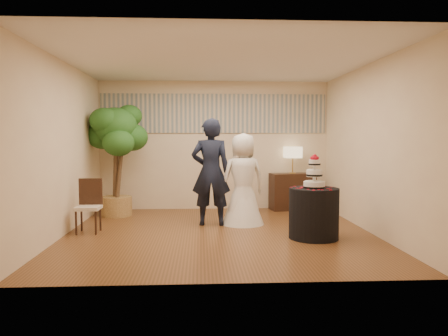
{
  "coord_description": "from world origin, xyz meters",
  "views": [
    {
      "loc": [
        -0.31,
        -7.11,
        1.58
      ],
      "look_at": [
        0.1,
        0.4,
        1.05
      ],
      "focal_mm": 35.0,
      "sensor_mm": 36.0,
      "label": 1
    }
  ],
  "objects": [
    {
      "name": "ficus_tree",
      "position": [
        -2.0,
        1.7,
        1.15
      ],
      "size": [
        1.49,
        1.49,
        2.29
      ],
      "primitive_type": null,
      "rotation": [
        0.0,
        0.0,
        0.53
      ],
      "color": "#255A1D",
      "rests_on": "floor"
    },
    {
      "name": "side_chair",
      "position": [
        -2.16,
        0.14,
        0.44
      ],
      "size": [
        0.41,
        0.43,
        0.89
      ],
      "primitive_type": null,
      "rotation": [
        0.0,
        0.0,
        -0.01
      ],
      "color": "black",
      "rests_on": "floor"
    },
    {
      "name": "floor",
      "position": [
        0.0,
        0.0,
        0.0
      ],
      "size": [
        5.0,
        5.0,
        0.0
      ],
      "primitive_type": "cube",
      "color": "brown",
      "rests_on": "ground"
    },
    {
      "name": "cake_table",
      "position": [
        1.46,
        -0.45,
        0.4
      ],
      "size": [
        1.02,
        1.02,
        0.79
      ],
      "primitive_type": "cylinder",
      "rotation": [
        0.0,
        0.0,
        0.43
      ],
      "color": "black",
      "rests_on": "floor"
    },
    {
      "name": "wall_left",
      "position": [
        -2.5,
        0.0,
        1.4
      ],
      "size": [
        0.06,
        5.0,
        2.8
      ],
      "primitive_type": "cube",
      "color": "beige",
      "rests_on": "ground"
    },
    {
      "name": "wall_back",
      "position": [
        0.0,
        2.5,
        1.4
      ],
      "size": [
        5.0,
        0.06,
        2.8
      ],
      "primitive_type": "cube",
      "color": "beige",
      "rests_on": "ground"
    },
    {
      "name": "mural_border",
      "position": [
        0.0,
        2.48,
        2.1
      ],
      "size": [
        4.9,
        0.02,
        0.85
      ],
      "primitive_type": "cube",
      "color": "#A4A295",
      "rests_on": "wall_back"
    },
    {
      "name": "groom",
      "position": [
        -0.12,
        0.68,
        0.96
      ],
      "size": [
        0.73,
        0.5,
        1.92
      ],
      "primitive_type": "imported",
      "rotation": [
        0.0,
        0.0,
        3.08
      ],
      "color": "black",
      "rests_on": "floor"
    },
    {
      "name": "wall_right",
      "position": [
        2.5,
        0.0,
        1.4
      ],
      "size": [
        0.06,
        5.0,
        2.8
      ],
      "primitive_type": "cube",
      "color": "beige",
      "rests_on": "ground"
    },
    {
      "name": "ceiling",
      "position": [
        0.0,
        0.0,
        2.8
      ],
      "size": [
        5.0,
        5.0,
        0.0
      ],
      "primitive_type": "cube",
      "color": "white",
      "rests_on": "wall_back"
    },
    {
      "name": "wall_front",
      "position": [
        0.0,
        -2.5,
        1.4
      ],
      "size": [
        5.0,
        0.06,
        2.8
      ],
      "primitive_type": "cube",
      "color": "beige",
      "rests_on": "ground"
    },
    {
      "name": "table_lamp",
      "position": [
        1.7,
        2.27,
        1.09
      ],
      "size": [
        0.35,
        0.35,
        0.58
      ],
      "primitive_type": null,
      "color": "#CAB385",
      "rests_on": "console"
    },
    {
      "name": "console",
      "position": [
        1.7,
        2.27,
        0.4
      ],
      "size": [
        1.01,
        0.57,
        0.8
      ],
      "primitive_type": "cube",
      "rotation": [
        0.0,
        0.0,
        0.16
      ],
      "color": "black",
      "rests_on": "floor"
    },
    {
      "name": "wedding_cake",
      "position": [
        1.46,
        -0.45,
        1.05
      ],
      "size": [
        0.34,
        0.34,
        0.53
      ],
      "primitive_type": null,
      "color": "white",
      "rests_on": "cake_table"
    },
    {
      "name": "bride",
      "position": [
        0.46,
        0.74,
        0.83
      ],
      "size": [
        0.97,
        0.95,
        1.66
      ],
      "primitive_type": "imported",
      "rotation": [
        0.0,
        0.0,
        3.38
      ],
      "color": "white",
      "rests_on": "floor"
    }
  ]
}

